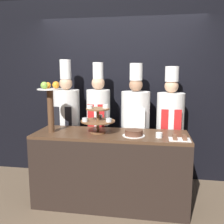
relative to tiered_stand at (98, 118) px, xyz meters
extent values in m
plane|color=brown|center=(0.16, -0.31, -1.12)|extent=(14.00, 14.00, 0.00)
cube|color=black|center=(0.16, 0.96, 0.28)|extent=(10.00, 0.06, 2.80)
cube|color=black|center=(0.16, 0.01, -0.67)|extent=(1.91, 0.64, 0.90)
cube|color=#4C3321|center=(0.16, 0.01, -0.20)|extent=(1.91, 0.64, 0.03)
cylinder|color=brown|center=(0.00, 0.00, -0.18)|extent=(0.19, 0.19, 0.02)
cylinder|color=brown|center=(0.00, 0.00, -0.03)|extent=(0.04, 0.04, 0.31)
cylinder|color=brown|center=(0.00, 0.00, -0.03)|extent=(0.43, 0.43, 0.02)
cylinder|color=brown|center=(0.00, 0.00, 0.12)|extent=(0.29, 0.29, 0.02)
cylinder|color=silver|center=(0.15, -0.07, 0.00)|extent=(0.07, 0.07, 0.04)
cylinder|color=green|center=(0.15, -0.07, -0.01)|extent=(0.06, 0.06, 0.03)
cylinder|color=silver|center=(-0.01, 0.17, 0.00)|extent=(0.07, 0.07, 0.04)
cylinder|color=beige|center=(-0.01, 0.17, -0.01)|extent=(0.06, 0.06, 0.03)
cylinder|color=silver|center=(-0.14, -0.09, 0.00)|extent=(0.07, 0.07, 0.04)
cylinder|color=gold|center=(-0.14, -0.09, -0.01)|extent=(0.06, 0.06, 0.03)
cylinder|color=white|center=(0.09, 0.03, 0.15)|extent=(0.07, 0.07, 0.04)
cylinder|color=white|center=(-0.09, -0.03, 0.15)|extent=(0.07, 0.07, 0.04)
cylinder|color=brown|center=(-0.59, -0.05, 0.08)|extent=(0.08, 0.08, 0.53)
cylinder|color=white|center=(-0.59, -0.05, 0.36)|extent=(0.31, 0.31, 0.01)
sphere|color=orange|center=(-0.52, -0.03, 0.41)|extent=(0.09, 0.09, 0.09)
sphere|color=orange|center=(-0.64, 0.01, 0.40)|extent=(0.07, 0.07, 0.07)
sphere|color=#84B742|center=(-0.63, -0.11, 0.41)|extent=(0.09, 0.09, 0.09)
cylinder|color=white|center=(0.45, -0.08, -0.18)|extent=(0.27, 0.27, 0.01)
cylinder|color=brown|center=(0.45, -0.08, -0.15)|extent=(0.21, 0.21, 0.06)
cylinder|color=#472819|center=(0.45, -0.08, -0.12)|extent=(0.21, 0.21, 0.01)
cylinder|color=white|center=(0.75, -0.11, -0.16)|extent=(0.08, 0.08, 0.06)
cube|color=white|center=(0.97, -0.16, -0.18)|extent=(0.24, 0.18, 0.01)
cube|color=brown|center=(0.92, -0.20, -0.16)|extent=(0.04, 0.04, 0.04)
cube|color=brown|center=(1.03, -0.20, -0.16)|extent=(0.04, 0.04, 0.04)
cube|color=brown|center=(0.92, -0.13, -0.16)|extent=(0.04, 0.04, 0.04)
cube|color=brown|center=(1.03, -0.13, -0.16)|extent=(0.04, 0.04, 0.04)
cube|color=black|center=(-0.61, 0.57, -0.71)|extent=(0.29, 0.16, 0.82)
cylinder|color=silver|center=(-0.61, 0.57, 0.00)|extent=(0.39, 0.39, 0.60)
cube|color=black|center=(-0.61, 0.39, -0.12)|extent=(0.27, 0.01, 0.38)
sphere|color=tan|center=(-0.61, 0.57, 0.40)|extent=(0.19, 0.19, 0.19)
cylinder|color=white|center=(-0.61, 0.57, 0.60)|extent=(0.16, 0.16, 0.28)
cube|color=#38332D|center=(-0.12, 0.57, -0.66)|extent=(0.26, 0.14, 0.92)
cylinder|color=silver|center=(-0.12, 0.57, 0.06)|extent=(0.34, 0.34, 0.51)
cube|color=red|center=(-0.12, 0.41, -0.05)|extent=(0.24, 0.01, 0.32)
sphere|color=tan|center=(-0.12, 0.57, 0.40)|extent=(0.19, 0.19, 0.19)
cylinder|color=white|center=(-0.12, 0.57, 0.58)|extent=(0.15, 0.15, 0.23)
cube|color=#28282D|center=(0.42, 0.57, -0.69)|extent=(0.30, 0.17, 0.85)
cylinder|color=white|center=(0.42, 0.57, 0.01)|extent=(0.41, 0.41, 0.55)
cube|color=white|center=(0.42, 0.38, -0.10)|extent=(0.28, 0.01, 0.35)
sphere|color=#A37556|center=(0.42, 0.57, 0.38)|extent=(0.19, 0.19, 0.19)
cylinder|color=white|center=(0.42, 0.57, 0.57)|extent=(0.18, 0.18, 0.24)
cube|color=#28282D|center=(0.91, 0.57, -0.69)|extent=(0.29, 0.16, 0.86)
cylinder|color=white|center=(0.91, 0.57, 0.01)|extent=(0.38, 0.38, 0.54)
cube|color=red|center=(0.91, 0.39, -0.10)|extent=(0.27, 0.01, 0.34)
sphere|color=tan|center=(0.91, 0.57, 0.37)|extent=(0.19, 0.19, 0.19)
cylinder|color=white|center=(0.91, 0.57, 0.54)|extent=(0.19, 0.19, 0.21)
camera|label=1|loc=(0.66, -2.96, 0.58)|focal=40.00mm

